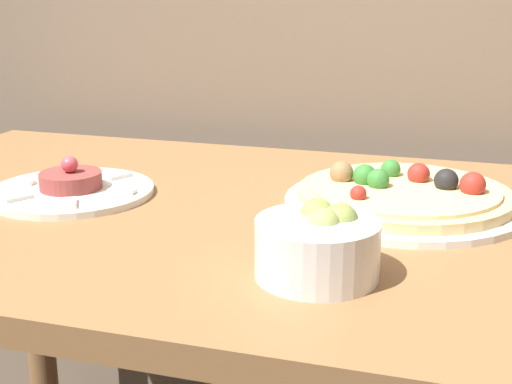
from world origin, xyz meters
TOP-DOWN VIEW (x-y plane):
  - dining_table at (0.00, 0.37)m, footprint 1.43×0.74m
  - pizza_plate at (0.12, 0.45)m, footprint 0.33×0.33m
  - tartare_plate at (-0.35, 0.37)m, footprint 0.24×0.24m
  - small_bowl at (0.06, 0.18)m, footprint 0.13×0.13m

SIDE VIEW (x-z plane):
  - dining_table at x=0.00m, z-range 0.27..1.02m
  - tartare_plate at x=-0.35m, z-range 0.72..0.78m
  - pizza_plate at x=0.12m, z-range 0.73..0.79m
  - small_bowl at x=0.06m, z-range 0.74..0.82m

